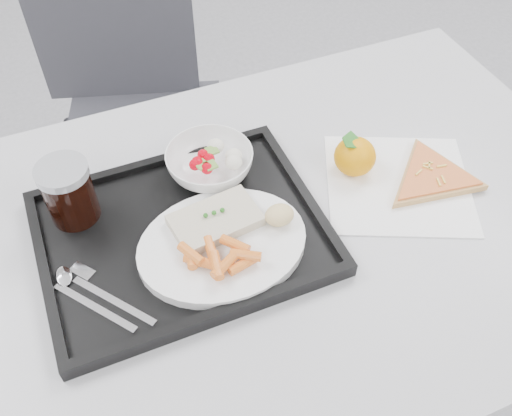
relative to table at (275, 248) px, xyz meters
The scene contains 14 objects.
table is the anchor object (origin of this frame).
chair 0.73m from the table, 97.63° to the left, with size 0.53×0.53×0.93m.
tray 0.17m from the table, 167.89° to the left, with size 0.45×0.35×0.03m.
dinner_plate 0.14m from the table, 167.01° to the right, with size 0.27×0.27×0.02m.
fish_fillet 0.15m from the table, behind, with size 0.15×0.10×0.03m.
bread_roll 0.12m from the table, 102.82° to the right, with size 0.05×0.05×0.03m.
salad_bowl 0.19m from the table, 114.30° to the left, with size 0.15×0.15×0.05m.
cola_glass 0.36m from the table, 155.76° to the left, with size 0.08×0.08×0.11m.
cutlery 0.33m from the table, behind, with size 0.13×0.16×0.01m.
napkin 0.25m from the table, ahead, with size 0.33×0.32×0.00m.
tangerine 0.22m from the table, 19.01° to the left, with size 0.08×0.08×0.07m.
pizza_slice 0.31m from the table, ahead, with size 0.27×0.27×0.02m.
carrot_pile 0.18m from the table, 154.47° to the right, with size 0.11×0.09×0.03m.
salad_contents 0.19m from the table, 111.20° to the left, with size 0.10×0.08×0.02m.
Camera 1 is at (-0.26, -0.24, 1.49)m, focal length 40.00 mm.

